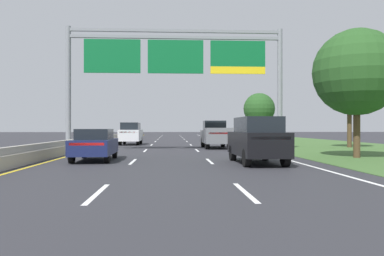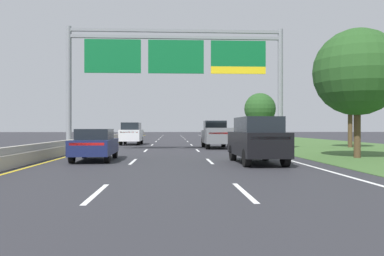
{
  "view_description": "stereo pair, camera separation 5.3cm",
  "coord_description": "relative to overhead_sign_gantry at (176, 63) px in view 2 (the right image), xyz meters",
  "views": [
    {
      "loc": [
        -0.03,
        0.76,
        1.64
      ],
      "look_at": [
        0.91,
        18.03,
        1.62
      ],
      "focal_mm": 36.33,
      "sensor_mm": 36.0,
      "label": 1
    },
    {
      "loc": [
        0.03,
        0.76,
        1.64
      ],
      "look_at": [
        0.91,
        18.03,
        1.62
      ],
      "focal_mm": 36.33,
      "sensor_mm": 36.0,
      "label": 2
    }
  ],
  "objects": [
    {
      "name": "ground_plane",
      "position": [
        -0.3,
        7.34,
        -6.13
      ],
      "size": [
        220.0,
        220.0,
        0.0
      ],
      "primitive_type": "plane",
      "color": "#2B2B30"
    },
    {
      "name": "lane_striping",
      "position": [
        -0.3,
        6.88,
        -6.13
      ],
      "size": [
        11.96,
        106.0,
        0.01
      ],
      "color": "white",
      "rests_on": "ground"
    },
    {
      "name": "grass_verge_right",
      "position": [
        13.65,
        7.34,
        -6.12
      ],
      "size": [
        14.0,
        110.0,
        0.02
      ],
      "primitive_type": "cube",
      "color": "#3D602D",
      "rests_on": "ground"
    },
    {
      "name": "median_barrier_concrete",
      "position": [
        -6.9,
        7.34,
        -5.78
      ],
      "size": [
        0.6,
        110.0,
        0.85
      ],
      "color": "#A8A399",
      "rests_on": "ground"
    },
    {
      "name": "overhead_sign_gantry",
      "position": [
        0.0,
        0.0,
        0.0
      ],
      "size": [
        15.06,
        0.42,
        8.59
      ],
      "color": "gray",
      "rests_on": "ground"
    },
    {
      "name": "pickup_truck_grey",
      "position": [
        3.25,
        4.18,
        -5.06
      ],
      "size": [
        2.03,
        5.41,
        2.2
      ],
      "rotation": [
        0.0,
        0.0,
        1.58
      ],
      "color": "slate",
      "rests_on": "ground"
    },
    {
      "name": "car_black_right_lane_suv",
      "position": [
        3.59,
        -9.41,
        -5.04
      ],
      "size": [
        2.0,
        4.74,
        2.11
      ],
      "rotation": [
        0.0,
        0.0,
        1.59
      ],
      "color": "black",
      "rests_on": "ground"
    },
    {
      "name": "car_navy_left_lane_sedan",
      "position": [
        -4.1,
        -7.41,
        -5.32
      ],
      "size": [
        1.94,
        4.45,
        1.57
      ],
      "rotation": [
        0.0,
        0.0,
        1.6
      ],
      "color": "#161E47",
      "rests_on": "ground"
    },
    {
      "name": "car_white_left_lane_suv",
      "position": [
        -4.18,
        10.66,
        -5.04
      ],
      "size": [
        1.92,
        4.71,
        2.11
      ],
      "rotation": [
        0.0,
        0.0,
        1.57
      ],
      "color": "silver",
      "rests_on": "ground"
    },
    {
      "name": "roadside_tree_near",
      "position": [
        9.65,
        -6.57,
        -1.53
      ],
      "size": [
        4.65,
        4.65,
        6.94
      ],
      "color": "#4C3823",
      "rests_on": "ground"
    },
    {
      "name": "roadside_tree_mid",
      "position": [
        14.29,
        4.12,
        -1.56
      ],
      "size": [
        3.64,
        3.64,
        6.42
      ],
      "color": "#4C3823",
      "rests_on": "ground"
    },
    {
      "name": "roadside_tree_far",
      "position": [
        10.46,
        20.01,
        -2.2
      ],
      "size": [
        3.83,
        3.83,
        5.86
      ],
      "color": "#4C3823",
      "rests_on": "ground"
    },
    {
      "name": "roadside_tree_distant",
      "position": [
        13.36,
        31.08,
        -2.59
      ],
      "size": [
        3.59,
        3.59,
        5.35
      ],
      "color": "#4C3823",
      "rests_on": "ground"
    }
  ]
}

